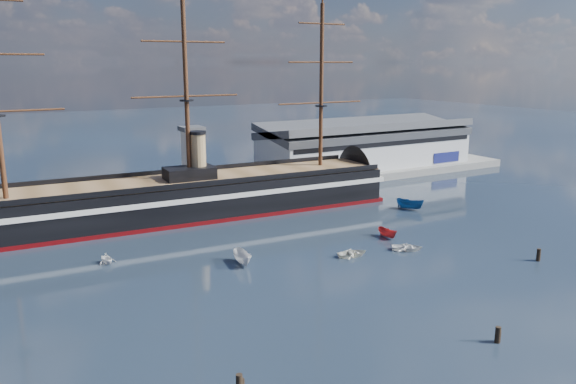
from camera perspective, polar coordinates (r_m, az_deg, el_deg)
ground at (r=102.07m, az=-4.54°, el=-4.78°), size 600.00×600.00×0.00m
quay at (r=137.76m, az=-7.20°, el=-0.14°), size 180.00×18.00×2.00m
warehouse at (r=163.60m, az=7.90°, el=4.77°), size 63.00×21.00×11.60m
quay_tower at (r=130.63m, az=-9.64°, el=3.42°), size 5.00×5.00×15.00m
warship at (r=116.73m, az=-11.60°, el=-0.67°), size 113.27×20.75×53.94m
motorboat_a at (r=89.62m, az=-4.62°, el=-7.36°), size 6.99×3.33×2.69m
motorboat_b at (r=93.61m, az=6.58°, el=-6.50°), size 1.69×3.31×1.48m
motorboat_c at (r=104.07m, az=10.06°, el=-4.59°), size 5.42×2.16×2.14m
motorboat_d at (r=94.30m, az=-17.93°, el=-6.92°), size 5.56×3.53×1.89m
motorboat_e at (r=97.90m, az=11.99°, el=-5.82°), size 2.91×3.37×1.50m
motorboat_f at (r=124.74m, az=12.25°, el=-1.73°), size 7.59×5.77×2.88m
piling_near_mid at (r=70.36m, az=20.48°, el=-14.14°), size 0.64×0.64×2.64m
piling_far_right at (r=99.39m, az=24.05°, el=-6.41°), size 0.64×0.64×2.75m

